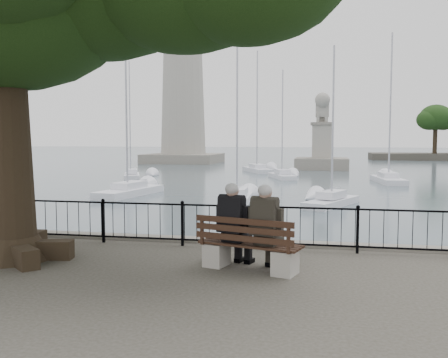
% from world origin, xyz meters
% --- Properties ---
extents(harbor, '(260.00, 260.00, 1.20)m').
position_xyz_m(harbor, '(0.00, 3.00, -0.50)').
color(harbor, slate).
rests_on(harbor, ground).
extents(railing, '(22.06, 0.06, 1.00)m').
position_xyz_m(railing, '(0.00, 2.50, 0.56)').
color(railing, black).
rests_on(railing, ground).
extents(bench, '(2.09, 1.14, 1.06)m').
position_xyz_m(bench, '(0.86, 0.60, 0.37)').
color(bench, gray).
rests_on(bench, ground).
extents(person_left, '(0.64, 0.91, 1.68)m').
position_xyz_m(person_left, '(0.57, 0.81, 0.77)').
color(person_left, black).
rests_on(person_left, ground).
extents(person_right, '(0.64, 0.91, 1.68)m').
position_xyz_m(person_right, '(1.23, 0.62, 0.77)').
color(person_right, black).
rests_on(person_right, ground).
extents(lighthouse, '(10.33, 10.33, 31.49)m').
position_xyz_m(lighthouse, '(-18.00, 62.00, 12.30)').
color(lighthouse, slate).
rests_on(lighthouse, ground).
extents(lion_monument, '(5.97, 5.97, 8.82)m').
position_xyz_m(lion_monument, '(2.00, 49.93, 1.21)').
color(lion_monument, slate).
rests_on(lion_monument, ground).
extents(sailboat_a, '(2.60, 6.14, 11.99)m').
position_xyz_m(sailboat_a, '(-9.60, 20.44, -0.67)').
color(sailboat_a, white).
rests_on(sailboat_a, ground).
extents(sailboat_b, '(1.59, 4.85, 10.18)m').
position_xyz_m(sailboat_b, '(-2.39, 18.30, -0.68)').
color(sailboat_b, white).
rests_on(sailboat_b, ground).
extents(sailboat_c, '(3.10, 4.83, 8.43)m').
position_xyz_m(sailboat_c, '(2.68, 17.95, -0.72)').
color(sailboat_c, white).
rests_on(sailboat_c, ground).
extents(sailboat_e, '(2.97, 4.92, 10.52)m').
position_xyz_m(sailboat_e, '(-14.73, 33.64, -0.67)').
color(sailboat_e, white).
rests_on(sailboat_e, ground).
extents(sailboat_f, '(2.93, 5.09, 9.69)m').
position_xyz_m(sailboat_f, '(-1.37, 35.64, -0.70)').
color(sailboat_f, white).
rests_on(sailboat_f, ground).
extents(sailboat_g, '(2.35, 6.10, 11.99)m').
position_xyz_m(sailboat_g, '(7.32, 32.88, -0.66)').
color(sailboat_g, white).
rests_on(sailboat_g, ground).
extents(sailboat_h, '(3.97, 6.05, 12.83)m').
position_xyz_m(sailboat_h, '(-4.66, 43.67, -0.64)').
color(sailboat_h, white).
rests_on(sailboat_h, ground).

